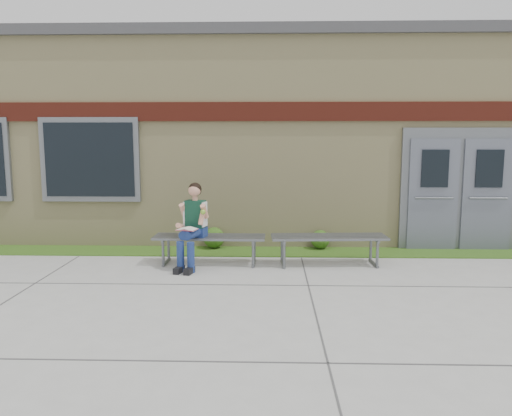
{
  "coord_description": "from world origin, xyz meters",
  "views": [
    {
      "loc": [
        0.45,
        -6.48,
        2.12
      ],
      "look_at": [
        0.21,
        1.7,
        0.96
      ],
      "focal_mm": 35.0,
      "sensor_mm": 36.0,
      "label": 1
    }
  ],
  "objects": [
    {
      "name": "shrub_east",
      "position": [
        1.4,
        2.85,
        0.2
      ],
      "size": [
        0.36,
        0.36,
        0.36
      ],
      "primitive_type": "sphere",
      "color": "#285215",
      "rests_on": "grass_strip"
    },
    {
      "name": "ground",
      "position": [
        0.0,
        0.0,
        0.0
      ],
      "size": [
        80.0,
        80.0,
        0.0
      ],
      "primitive_type": "plane",
      "color": "#9E9E99",
      "rests_on": "ground"
    },
    {
      "name": "shrub_mid",
      "position": [
        -0.63,
        2.85,
        0.22
      ],
      "size": [
        0.4,
        0.4,
        0.4
      ],
      "primitive_type": "sphere",
      "color": "#285215",
      "rests_on": "grass_strip"
    },
    {
      "name": "bench_right",
      "position": [
        1.42,
        1.71,
        0.38
      ],
      "size": [
        1.94,
        0.64,
        0.5
      ],
      "rotation": [
        0.0,
        0.0,
        0.06
      ],
      "color": "slate",
      "rests_on": "ground"
    },
    {
      "name": "bench_left",
      "position": [
        -0.58,
        1.71,
        0.37
      ],
      "size": [
        1.87,
        0.55,
        0.48
      ],
      "rotation": [
        0.0,
        0.0,
        -0.02
      ],
      "color": "slate",
      "rests_on": "ground"
    },
    {
      "name": "school_building",
      "position": [
        -0.0,
        5.99,
        2.1
      ],
      "size": [
        16.2,
        6.22,
        4.2
      ],
      "color": "beige",
      "rests_on": "ground"
    },
    {
      "name": "grass_strip",
      "position": [
        0.0,
        2.6,
        0.01
      ],
      "size": [
        16.0,
        0.8,
        0.02
      ],
      "primitive_type": "cube",
      "color": "#285215",
      "rests_on": "ground"
    },
    {
      "name": "girl",
      "position": [
        -0.83,
        1.5,
        0.73
      ],
      "size": [
        0.51,
        0.86,
        1.39
      ],
      "rotation": [
        0.0,
        0.0,
        -0.24
      ],
      "color": "navy",
      "rests_on": "ground"
    }
  ]
}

